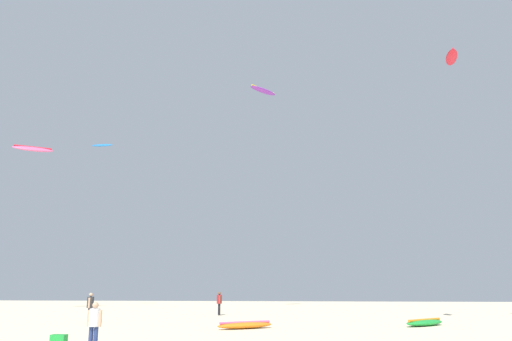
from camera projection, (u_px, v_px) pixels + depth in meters
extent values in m
cylinder|color=navy|center=(95.00, 339.00, 16.43)|extent=(0.15, 0.15, 0.79)
cylinder|color=navy|center=(91.00, 339.00, 16.47)|extent=(0.15, 0.15, 0.79)
cylinder|color=silver|center=(95.00, 318.00, 16.61)|extent=(0.36, 0.36, 0.59)
cylinder|color=tan|center=(100.00, 318.00, 16.56)|extent=(0.10, 0.10, 0.54)
cylinder|color=tan|center=(89.00, 318.00, 16.65)|extent=(0.10, 0.10, 0.54)
sphere|color=tan|center=(96.00, 305.00, 16.70)|extent=(0.21, 0.21, 0.21)
cylinder|color=#2D2D33|center=(90.00, 315.00, 29.03)|extent=(0.16, 0.16, 0.85)
cylinder|color=#2D2D33|center=(89.00, 315.00, 28.84)|extent=(0.16, 0.16, 0.85)
cylinder|color=#2D2D33|center=(90.00, 302.00, 29.11)|extent=(0.39, 0.39, 0.64)
cylinder|color=tan|center=(92.00, 303.00, 29.32)|extent=(0.11, 0.11, 0.59)
cylinder|color=tan|center=(89.00, 303.00, 28.88)|extent=(0.11, 0.11, 0.59)
sphere|color=tan|center=(91.00, 295.00, 29.21)|extent=(0.23, 0.23, 0.23)
cylinder|color=black|center=(219.00, 309.00, 36.45)|extent=(0.16, 0.16, 0.84)
cylinder|color=black|center=(219.00, 309.00, 36.27)|extent=(0.16, 0.16, 0.84)
cylinder|color=#B21E23|center=(219.00, 299.00, 36.53)|extent=(0.38, 0.38, 0.63)
cylinder|color=brown|center=(219.00, 300.00, 36.74)|extent=(0.11, 0.11, 0.58)
cylinder|color=brown|center=(220.00, 300.00, 36.31)|extent=(0.11, 0.11, 0.58)
sphere|color=brown|center=(219.00, 293.00, 36.63)|extent=(0.23, 0.23, 0.23)
ellipsoid|color=green|center=(425.00, 323.00, 26.63)|extent=(2.89, 2.89, 0.34)
cylinder|color=orange|center=(424.00, 320.00, 26.66)|extent=(2.17, 2.17, 0.14)
ellipsoid|color=orange|center=(245.00, 325.00, 24.89)|extent=(3.04, 2.49, 0.32)
cylinder|color=#E5598C|center=(245.00, 322.00, 24.92)|extent=(2.42, 1.74, 0.14)
cube|color=green|center=(59.00, 339.00, 18.62)|extent=(0.56, 0.36, 0.32)
ellipsoid|color=red|center=(451.00, 57.00, 29.37)|extent=(1.03, 2.29, 0.35)
cylinder|color=red|center=(451.00, 56.00, 29.39)|extent=(0.45, 2.02, 0.10)
ellipsoid|color=blue|center=(102.00, 145.00, 53.24)|extent=(2.40, 0.79, 0.51)
ellipsoid|color=#E5598C|center=(33.00, 149.00, 45.70)|extent=(3.58, 2.69, 0.84)
cylinder|color=red|center=(33.00, 147.00, 45.73)|extent=(2.89, 1.79, 0.16)
ellipsoid|color=purple|center=(263.00, 91.00, 48.52)|extent=(2.89, 3.16, 0.43)
cylinder|color=yellow|center=(263.00, 89.00, 48.55)|extent=(2.10, 2.42, 0.15)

